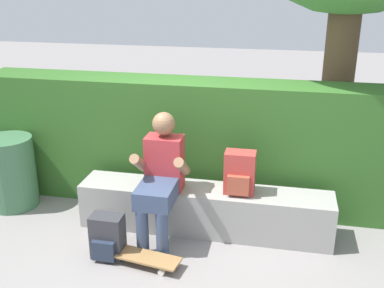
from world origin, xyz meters
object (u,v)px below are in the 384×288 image
(backpack_on_bench, at_px, (240,173))
(backpack_on_ground, at_px, (107,237))
(bench_main, at_px, (204,209))
(skateboard_near_person, at_px, (135,255))
(trash_bin, at_px, (11,172))
(person_skater, at_px, (161,175))

(backpack_on_bench, xyz_separation_m, backpack_on_ground, (-1.08, -0.61, -0.44))
(bench_main, distance_m, backpack_on_ground, 0.97)
(bench_main, bearing_deg, skateboard_near_person, -125.82)
(backpack_on_ground, relative_size, trash_bin, 0.52)
(backpack_on_bench, bearing_deg, person_skater, -164.30)
(backpack_on_bench, bearing_deg, backpack_on_ground, -150.39)
(bench_main, xyz_separation_m, person_skater, (-0.37, -0.21, 0.42))
(skateboard_near_person, distance_m, backpack_on_ground, 0.30)
(bench_main, relative_size, skateboard_near_person, 2.94)
(backpack_on_ground, distance_m, trash_bin, 1.54)
(bench_main, xyz_separation_m, skateboard_near_person, (-0.48, -0.67, -0.15))
(bench_main, xyz_separation_m, backpack_on_ground, (-0.75, -0.62, -0.03))
(backpack_on_bench, bearing_deg, bench_main, 178.35)
(backpack_on_ground, bearing_deg, skateboard_near_person, -9.82)
(bench_main, bearing_deg, backpack_on_bench, -1.65)
(person_skater, xyz_separation_m, skateboard_near_person, (-0.11, -0.46, -0.57))
(person_skater, xyz_separation_m, backpack_on_ground, (-0.38, -0.42, -0.45))
(skateboard_near_person, height_order, backpack_on_ground, backpack_on_ground)
(person_skater, relative_size, backpack_on_bench, 2.98)
(person_skater, xyz_separation_m, backpack_on_bench, (0.70, 0.20, -0.01))
(trash_bin, bearing_deg, backpack_on_ground, -27.96)
(backpack_on_bench, height_order, trash_bin, backpack_on_bench)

